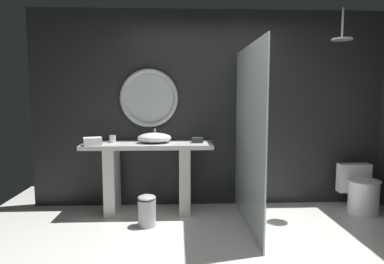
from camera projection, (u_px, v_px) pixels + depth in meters
name	position (u px, v px, depth m)	size (l,w,h in m)	color
back_wall_panel	(213.00, 109.00, 4.60)	(4.80, 0.10, 2.60)	#232326
vanity_counter	(148.00, 169.00, 4.30)	(1.61, 0.54, 0.89)	silver
vessel_sink	(154.00, 138.00, 4.27)	(0.43, 0.35, 0.17)	white
tumbler_cup	(113.00, 139.00, 4.30)	(0.08, 0.08, 0.09)	silver
tissue_box	(197.00, 140.00, 4.30)	(0.13, 0.14, 0.06)	#282D28
round_wall_mirror	(149.00, 98.00, 4.46)	(0.77, 0.06, 0.77)	#B7B7BC
shower_glass_panel	(249.00, 137.00, 3.82)	(0.02, 1.56, 2.04)	silver
rain_shower_head	(342.00, 37.00, 3.98)	(0.24, 0.24, 0.37)	#B7B7BC
toilet	(361.00, 191.00, 4.34)	(0.41, 0.54, 0.59)	white
waste_bin	(147.00, 210.00, 3.86)	(0.21, 0.21, 0.36)	#B7B7BC
folded_hand_towel	(93.00, 141.00, 4.07)	(0.21, 0.16, 0.09)	white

